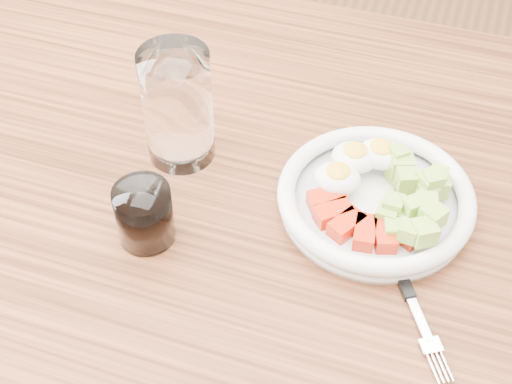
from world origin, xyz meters
The scene contains 5 objects.
dining_table centered at (0.00, 0.00, 0.67)m, with size 1.50×0.90×0.77m.
bowl centered at (0.12, 0.06, 0.79)m, with size 0.22×0.22×0.06m.
fork centered at (0.17, -0.04, 0.77)m, with size 0.11×0.17×0.01m.
water_glass centered at (-0.13, 0.07, 0.84)m, with size 0.08×0.08×0.15m, color white.
coffee_glass centered at (-0.11, -0.06, 0.80)m, with size 0.06×0.06×0.07m.
Camera 1 is at (0.16, -0.50, 1.38)m, focal length 50.00 mm.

